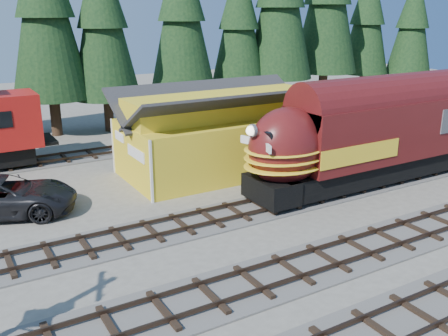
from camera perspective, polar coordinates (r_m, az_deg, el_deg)
ground at (r=23.63m, az=12.89°, el=-6.96°), size 120.00×120.00×0.00m
track_siding at (r=33.16m, az=20.88°, el=-0.41°), size 68.00×3.20×0.33m
track_spur at (r=35.10m, az=-20.89°, el=0.55°), size 32.00×3.20×0.33m
depot at (r=30.72m, az=-0.18°, el=5.02°), size 12.80×7.00×5.30m
conifer_backdrop at (r=43.73m, az=-5.46°, el=17.92°), size 79.35×23.01×16.95m
locomotive at (r=29.55m, az=16.62°, el=3.34°), size 17.45×3.47×4.74m
pickup_truck_a at (r=26.67m, az=-23.99°, el=-2.97°), size 7.69×5.55×1.95m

